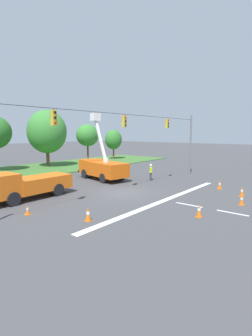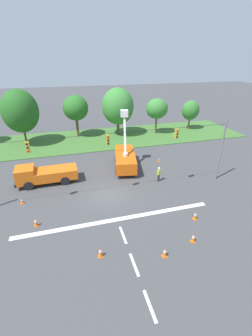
# 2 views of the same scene
# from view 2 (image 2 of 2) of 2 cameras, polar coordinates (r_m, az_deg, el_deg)

# --- Properties ---
(ground_plane) EXTENTS (200.00, 200.00, 0.00)m
(ground_plane) POSITION_cam_2_polar(r_m,az_deg,el_deg) (23.69, -4.64, -6.79)
(ground_plane) COLOR #424244
(grass_verge) EXTENTS (56.00, 12.00, 0.10)m
(grass_verge) POSITION_cam_2_polar(r_m,az_deg,el_deg) (39.84, -9.87, 7.11)
(grass_verge) COLOR #3D6B2D
(grass_verge) RESTS_ON ground
(lane_markings) EXTENTS (17.60, 15.25, 0.01)m
(lane_markings) POSITION_cam_2_polar(r_m,az_deg,el_deg) (19.32, -1.18, -15.60)
(lane_markings) COLOR silver
(lane_markings) RESTS_ON ground
(signal_gantry) EXTENTS (26.20, 0.33, 7.20)m
(signal_gantry) POSITION_cam_2_polar(r_m,az_deg,el_deg) (21.61, -4.87, 3.13)
(signal_gantry) COLOR slate
(signal_gantry) RESTS_ON ground
(tree_west) EXTENTS (5.52, 6.04, 8.72)m
(tree_west) POSITION_cam_2_polar(r_m,az_deg,el_deg) (39.23, -25.29, 12.90)
(tree_west) COLOR brown
(tree_west) RESTS_ON ground
(tree_centre) EXTENTS (4.29, 4.69, 7.22)m
(tree_centre) POSITION_cam_2_polar(r_m,az_deg,el_deg) (40.71, -12.68, 14.63)
(tree_centre) COLOR brown
(tree_centre) RESTS_ON ground
(tree_east) EXTENTS (5.56, 5.91, 8.33)m
(tree_east) POSITION_cam_2_polar(r_m,az_deg,el_deg) (40.70, -2.11, 15.37)
(tree_east) COLOR brown
(tree_east) RESTS_ON ground
(tree_far_east) EXTENTS (3.94, 3.45, 6.41)m
(tree_far_east) POSITION_cam_2_polar(r_m,az_deg,el_deg) (41.92, 7.88, 14.67)
(tree_far_east) COLOR brown
(tree_far_east) RESTS_ON ground
(tree_east_end) EXTENTS (3.40, 2.98, 5.59)m
(tree_east_end) POSITION_cam_2_polar(r_m,az_deg,el_deg) (46.19, 16.07, 13.89)
(tree_east_end) COLOR brown
(tree_east_end) RESTS_ON ground
(utility_truck_bucket_lift) EXTENTS (3.73, 6.81, 7.16)m
(utility_truck_bucket_lift) POSITION_cam_2_polar(r_m,az_deg,el_deg) (28.66, -0.25, 2.59)
(utility_truck_bucket_lift) COLOR #D6560F
(utility_truck_bucket_lift) RESTS_ON ground
(utility_truck_support_near) EXTENTS (6.72, 2.44, 2.19)m
(utility_truck_support_near) POSITION_cam_2_polar(r_m,az_deg,el_deg) (26.77, -19.95, -1.48)
(utility_truck_support_near) COLOR orange
(utility_truck_support_near) RESTS_ON ground
(road_worker) EXTENTS (0.52, 0.46, 1.77)m
(road_worker) POSITION_cam_2_polar(r_m,az_deg,el_deg) (25.90, 8.33, -1.35)
(road_worker) COLOR #383842
(road_worker) RESTS_ON ground
(traffic_cone_foreground_left) EXTENTS (0.36, 0.36, 0.62)m
(traffic_cone_foreground_left) POSITION_cam_2_polar(r_m,az_deg,el_deg) (24.41, -24.93, -7.57)
(traffic_cone_foreground_left) COLOR orange
(traffic_cone_foreground_left) RESTS_ON ground
(traffic_cone_foreground_right) EXTENTS (0.36, 0.36, 0.78)m
(traffic_cone_foreground_right) POSITION_cam_2_polar(r_m,az_deg,el_deg) (18.88, 16.73, -16.60)
(traffic_cone_foreground_right) COLOR orange
(traffic_cone_foreground_right) RESTS_ON ground
(traffic_cone_mid_left) EXTENTS (0.36, 0.36, 0.79)m
(traffic_cone_mid_left) POSITION_cam_2_polar(r_m,az_deg,el_deg) (17.36, 9.82, -20.32)
(traffic_cone_mid_left) COLOR orange
(traffic_cone_mid_left) RESTS_ON ground
(traffic_cone_mid_right) EXTENTS (0.36, 0.36, 0.58)m
(traffic_cone_mid_right) POSITION_cam_2_polar(r_m,az_deg,el_deg) (31.13, 8.39, 2.09)
(traffic_cone_mid_right) COLOR orange
(traffic_cone_mid_right) RESTS_ON ground
(traffic_cone_near_bucket) EXTENTS (0.36, 0.36, 0.83)m
(traffic_cone_near_bucket) POSITION_cam_2_polar(r_m,az_deg,el_deg) (17.22, -6.51, -20.44)
(traffic_cone_near_bucket) COLOR orange
(traffic_cone_near_bucket) RESTS_ON ground
(traffic_cone_lane_edge_a) EXTENTS (0.36, 0.36, 0.82)m
(traffic_cone_lane_edge_a) POSITION_cam_2_polar(r_m,az_deg,el_deg) (30.23, -21.41, -0.03)
(traffic_cone_lane_edge_a) COLOR orange
(traffic_cone_lane_edge_a) RESTS_ON ground
(traffic_cone_lane_edge_b) EXTENTS (0.36, 0.36, 0.82)m
(traffic_cone_lane_edge_b) POSITION_cam_2_polar(r_m,az_deg,el_deg) (20.95, -21.97, -12.57)
(traffic_cone_lane_edge_b) COLOR orange
(traffic_cone_lane_edge_b) RESTS_ON ground
(traffic_cone_far_left) EXTENTS (0.36, 0.36, 0.82)m
(traffic_cone_far_left) POSITION_cam_2_polar(r_m,az_deg,el_deg) (21.08, 17.19, -11.43)
(traffic_cone_far_left) COLOR orange
(traffic_cone_far_left) RESTS_ON ground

